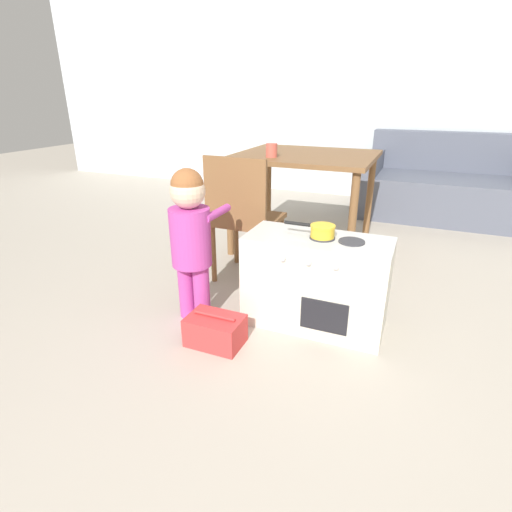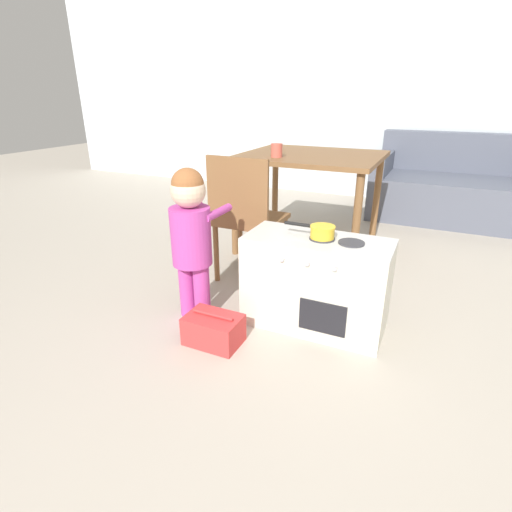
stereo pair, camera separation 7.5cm
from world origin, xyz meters
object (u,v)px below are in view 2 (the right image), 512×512
object	(u,v)px
child_figure	(191,230)
dining_table	(311,167)
play_kitchen	(316,283)
toy_basket	(214,329)
couch	(455,189)
cup_on_table	(277,150)
toy_pot	(322,231)
dining_chair_near	(246,216)

from	to	relation	value
child_figure	dining_table	size ratio (longest dim) A/B	0.81
play_kitchen	toy_basket	bearing A→B (deg)	-136.80
child_figure	dining_table	world-z (taller)	child_figure
couch	cup_on_table	size ratio (longest dim) A/B	16.10
toy_pot	toy_basket	distance (m)	0.75
dining_chair_near	couch	xyz separation A→B (m)	(1.27, 2.25, -0.16)
toy_pot	dining_table	world-z (taller)	dining_table
child_figure	toy_basket	size ratio (longest dim) A/B	3.03
dining_table	dining_chair_near	size ratio (longest dim) A/B	1.24
toy_pot	dining_chair_near	size ratio (longest dim) A/B	0.32
toy_basket	cup_on_table	bearing A→B (deg)	98.48
dining_table	dining_chair_near	xyz separation A→B (m)	(-0.18, -0.80, -0.21)
play_kitchen	cup_on_table	world-z (taller)	cup_on_table
cup_on_table	dining_chair_near	bearing A→B (deg)	-88.89
play_kitchen	toy_basket	world-z (taller)	play_kitchen
toy_basket	dining_chair_near	world-z (taller)	dining_chair_near
couch	play_kitchen	bearing A→B (deg)	-104.34
toy_pot	cup_on_table	distance (m)	1.12
dining_table	dining_chair_near	bearing A→B (deg)	-102.47
play_kitchen	toy_pot	size ratio (longest dim) A/B	2.80
dining_chair_near	couch	bearing A→B (deg)	60.62
toy_pot	dining_table	bearing A→B (deg)	110.46
dining_chair_near	dining_table	bearing A→B (deg)	77.53
toy_basket	dining_table	size ratio (longest dim) A/B	0.27
toy_basket	dining_chair_near	size ratio (longest dim) A/B	0.33
play_kitchen	child_figure	distance (m)	0.73
toy_pot	toy_basket	size ratio (longest dim) A/B	0.95
cup_on_table	play_kitchen	bearing A→B (deg)	-55.96
child_figure	dining_chair_near	size ratio (longest dim) A/B	1.01
toy_pot	cup_on_table	xyz separation A→B (m)	(-0.62, 0.90, 0.26)
toy_basket	couch	bearing A→B (deg)	70.17
toy_basket	dining_table	xyz separation A→B (m)	(-0.01, 1.56, 0.59)
play_kitchen	toy_basket	size ratio (longest dim) A/B	2.67
couch	cup_on_table	distance (m)	2.20
play_kitchen	dining_chair_near	distance (m)	0.73
dining_table	couch	xyz separation A→B (m)	(1.09, 1.45, -0.37)
toy_pot	couch	distance (m)	2.71
couch	toy_pot	bearing A→B (deg)	-104.07
play_kitchen	cup_on_table	size ratio (longest dim) A/B	7.65
toy_basket	dining_table	distance (m)	1.66
toy_pot	couch	world-z (taller)	couch
dining_table	couch	world-z (taller)	couch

